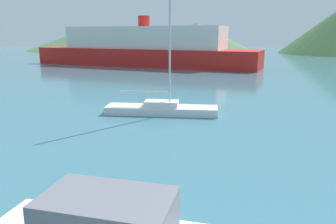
% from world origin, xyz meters
% --- Properties ---
extents(sailboat_inner, '(7.05, 1.93, 9.17)m').
position_xyz_m(sailboat_inner, '(-0.78, 18.36, 0.39)').
color(sailboat_inner, silver).
rests_on(sailboat_inner, ground_plane).
extents(ferry_distant, '(36.41, 15.28, 7.54)m').
position_xyz_m(ferry_distant, '(-9.07, 49.54, 2.60)').
color(ferry_distant, red).
rests_on(ferry_distant, ground_plane).
extents(hill_west, '(38.42, 38.42, 6.84)m').
position_xyz_m(hill_west, '(-35.33, 94.96, 3.42)').
color(hill_west, '#476B42').
rests_on(hill_west, ground_plane).
extents(hill_central, '(31.06, 31.06, 7.40)m').
position_xyz_m(hill_central, '(-3.47, 82.23, 3.70)').
color(hill_central, '#4C6647').
rests_on(hill_central, ground_plane).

